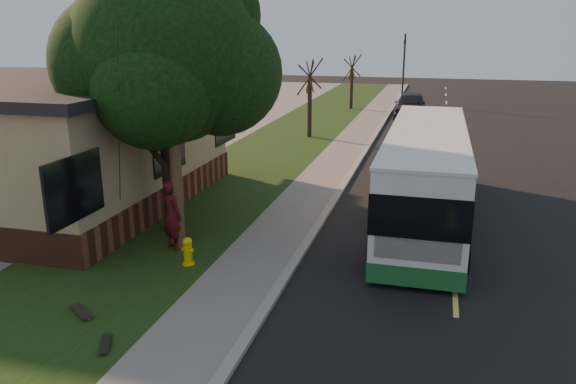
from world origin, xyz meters
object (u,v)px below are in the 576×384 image
object	(u,v)px
skateboard_main	(105,344)
transit_bus	(425,173)
skateboarder	(172,215)
skateboard_spare	(81,311)
distant_car	(410,105)
bare_tree_far	(352,83)
bare_tree_near	(310,99)
fire_hydrant	(188,251)
dumpster	(68,176)
traffic_signal	(404,64)
utility_pole	(170,80)
leafy_tree	(168,55)

from	to	relation	value
skateboard_main	transit_bus	bearing A→B (deg)	58.97
skateboarder	skateboard_spare	xyz separation A→B (m)	(-0.25, -3.93, -0.91)
transit_bus	distant_car	world-z (taller)	transit_bus
transit_bus	skateboard_spare	size ratio (longest dim) A/B	13.67
bare_tree_far	skateboard_spare	size ratio (longest dim) A/B	5.10
bare_tree_near	transit_bus	bearing A→B (deg)	-62.59
skateboard_main	fire_hydrant	bearing A→B (deg)	91.44
fire_hydrant	bare_tree_far	world-z (taller)	bare_tree_far
fire_hydrant	dumpster	size ratio (longest dim) A/B	0.40
transit_bus	skateboard_main	bearing A→B (deg)	-121.03
skateboard_main	distant_car	xyz separation A→B (m)	(4.00, 31.10, 0.74)
bare_tree_near	traffic_signal	distance (m)	16.52
traffic_signal	fire_hydrant	bearing A→B (deg)	-95.21
skateboarder	skateboard_main	world-z (taller)	skateboarder
fire_hydrant	bare_tree_far	xyz separation A→B (m)	(-0.40, 30.00, 1.57)
traffic_signal	skateboarder	bearing A→B (deg)	-96.84
fire_hydrant	utility_pole	xyz separation A→B (m)	(-0.71, 0.99, 4.20)
utility_pole	bare_tree_near	size ratio (longest dim) A/B	2.11
bare_tree_near	dumpster	size ratio (longest dim) A/B	2.31
bare_tree_far	traffic_signal	xyz separation A→B (m)	(3.50, 4.00, 1.16)
fire_hydrant	utility_pole	size ratio (longest dim) A/B	0.08
dumpster	skateboard_main	bearing A→B (deg)	-51.34
traffic_signal	skateboarder	distance (m)	33.36
fire_hydrant	skateboarder	world-z (taller)	skateboarder
distant_car	fire_hydrant	bearing A→B (deg)	-99.15
leafy_tree	bare_tree_far	bearing A→B (deg)	87.55
utility_pole	transit_bus	distance (m)	8.30
bare_tree_far	fire_hydrant	bearing A→B (deg)	-89.24
utility_pole	distant_car	world-z (taller)	utility_pole
fire_hydrant	traffic_signal	size ratio (longest dim) A/B	0.13
skateboarder	skateboard_spare	size ratio (longest dim) A/B	2.44
bare_tree_far	distant_car	size ratio (longest dim) A/B	0.80
leafy_tree	distant_car	size ratio (longest dim) A/B	1.55
fire_hydrant	utility_pole	distance (m)	4.37
utility_pole	bare_tree_far	distance (m)	29.13
bare_tree_near	skateboard_spare	xyz separation A→B (m)	(-0.21, -20.98, -2.02)
distant_car	traffic_signal	bearing A→B (deg)	97.73
bare_tree_near	bare_tree_far	bearing A→B (deg)	87.61
skateboarder	dumpster	xyz separation A→B (m)	(-6.04, 3.83, -0.28)
transit_bus	traffic_signal	bearing A→B (deg)	95.15
fire_hydrant	skateboard_main	xyz separation A→B (m)	(0.10, -3.97, -0.31)
traffic_signal	dumpster	distance (m)	30.98
utility_pole	skateboard_main	distance (m)	6.76
utility_pole	skateboarder	world-z (taller)	utility_pole
skateboarder	distant_car	bearing A→B (deg)	-69.30
bare_tree_far	skateboarder	world-z (taller)	bare_tree_far
distant_car	skateboard_main	bearing A→B (deg)	-97.88
bare_tree_far	skateboard_spare	bearing A→B (deg)	-91.23
leafy_tree	traffic_signal	world-z (taller)	leafy_tree
fire_hydrant	dumpster	xyz separation A→B (m)	(-6.90, 4.77, 0.33)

